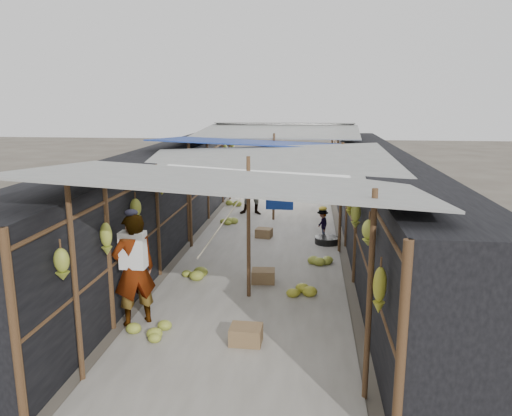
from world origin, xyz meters
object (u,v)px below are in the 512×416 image
at_px(crate_near, 246,335).
at_px(vendor_seated, 322,224).
at_px(shopper_blue, 253,186).
at_px(black_basin, 327,241).
at_px(vendor_elderly, 134,270).

height_order(crate_near, vendor_seated, vendor_seated).
xyz_separation_m(shopper_blue, vendor_seated, (2.11, -2.57, -0.51)).
xyz_separation_m(black_basin, vendor_elderly, (-3.20, -4.93, 0.83)).
relative_size(black_basin, vendor_seated, 0.76).
relative_size(black_basin, shopper_blue, 0.34).
bearing_deg(crate_near, vendor_seated, 79.75).
xyz_separation_m(crate_near, shopper_blue, (-0.87, 8.48, 0.77)).
distance_m(vendor_elderly, shopper_blue, 8.06).
bearing_deg(black_basin, vendor_elderly, -122.95).
bearing_deg(vendor_seated, crate_near, -26.60).
height_order(black_basin, vendor_seated, vendor_seated).
height_order(vendor_elderly, vendor_seated, vendor_elderly).
distance_m(crate_near, shopper_blue, 8.56).
distance_m(crate_near, vendor_seated, 6.05).
relative_size(crate_near, vendor_seated, 0.59).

